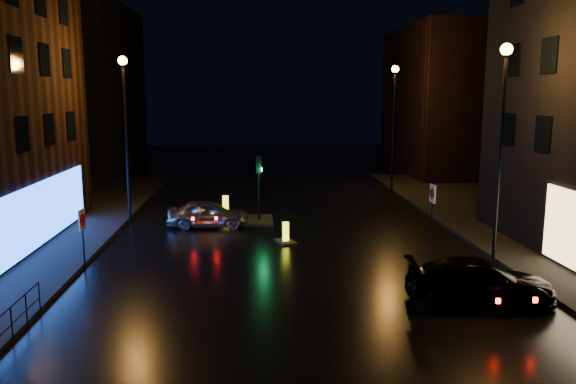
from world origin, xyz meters
The scene contains 13 objects.
ground centered at (0.00, 0.00, 0.00)m, with size 120.00×120.00×0.00m, color black.
building_far_left centered at (-16.00, 35.00, 7.00)m, with size 8.00×16.00×14.00m, color black.
building_far_right centered at (15.00, 32.00, 6.00)m, with size 8.00×14.00×12.00m, color black.
street_lamp_lfar centered at (-7.80, 14.00, 5.56)m, with size 0.44×0.44×8.37m.
street_lamp_rnear centered at (7.80, 6.00, 5.56)m, with size 0.44×0.44×8.37m.
street_lamp_rfar centered at (7.80, 22.00, 5.56)m, with size 0.44×0.44×8.37m.
traffic_signal centered at (-1.20, 14.00, 0.50)m, with size 1.40×2.40×3.45m.
silver_hatchback centered at (-3.73, 12.93, 0.68)m, with size 1.60×3.98×1.35m, color #A5A7AC.
dark_sedan centered at (5.62, 2.09, 0.67)m, with size 1.89×4.65×1.35m, color black.
bollard_near centered at (-0.09, 9.68, 0.21)m, with size 1.02×1.24×0.94m.
bollard_far centered at (-3.01, 15.85, 0.23)m, with size 1.18×1.41×1.05m.
road_sign_left centered at (-7.90, 6.29, 1.73)m, with size 0.11×0.56×2.31m.
road_sign_right centered at (6.60, 9.97, 1.88)m, with size 0.10×0.61×2.51m.
Camera 1 is at (-1.61, -14.54, 6.51)m, focal length 35.00 mm.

